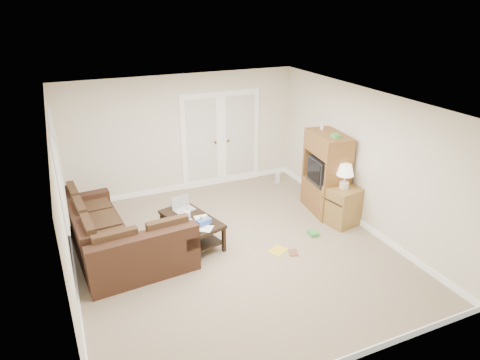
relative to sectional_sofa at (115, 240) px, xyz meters
name	(u,v)px	position (x,y,z in m)	size (l,w,h in m)	color
floor	(234,250)	(1.82, -0.60, -0.30)	(5.50, 5.50, 0.00)	gray
ceiling	(233,102)	(1.82, -0.60, 2.20)	(5.00, 5.50, 0.02)	white
wall_left	(62,211)	(-0.68, -0.60, 0.95)	(0.02, 5.50, 2.50)	white
wall_right	(363,159)	(4.32, -0.60, 0.95)	(0.02, 5.50, 2.50)	white
wall_back	(183,134)	(1.82, 2.15, 0.95)	(5.00, 0.02, 2.50)	white
wall_front	(337,279)	(1.82, -3.35, 0.95)	(5.00, 0.02, 2.50)	white
baseboards	(234,247)	(1.82, -0.60, -0.25)	(5.00, 5.50, 0.10)	white
french_doors	(221,139)	(2.67, 2.12, 0.73)	(1.80, 0.05, 2.13)	white
window_left	(58,165)	(-0.64, 0.40, 1.25)	(0.05, 1.92, 1.42)	white
sectional_sofa	(115,240)	(0.00, 0.00, 0.00)	(1.89, 2.57, 0.78)	#3C2317
coffee_table	(192,229)	(1.26, -0.09, -0.04)	(0.91, 1.31, 0.82)	black
tv_armoire	(326,173)	(4.02, 0.05, 0.50)	(0.66, 1.05, 1.70)	brown
side_cabinet	(342,203)	(4.02, -0.53, 0.12)	(0.65, 0.65, 1.17)	olive
space_heater	(277,177)	(3.81, 1.61, -0.17)	(0.11, 0.09, 0.27)	white
floor_magazine	(278,250)	(2.49, -0.91, -0.30)	(0.31, 0.25, 0.01)	yellow
floor_greenbox	(313,233)	(3.30, -0.72, -0.27)	(0.14, 0.19, 0.08)	#449744
floor_book	(289,253)	(2.62, -1.06, -0.30)	(0.14, 0.20, 0.02)	brown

